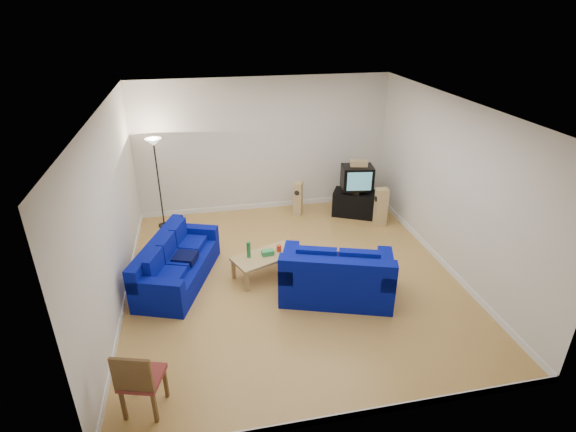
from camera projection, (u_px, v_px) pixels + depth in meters
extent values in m
cube|color=olive|center=(292.00, 278.00, 8.45)|extent=(6.00, 6.50, 0.01)
cube|color=white|center=(293.00, 107.00, 7.07)|extent=(6.00, 6.50, 0.01)
cube|color=silver|center=(264.00, 146.00, 10.63)|extent=(6.00, 0.01, 3.20)
cube|color=silver|center=(355.00, 317.00, 4.89)|extent=(6.00, 0.01, 3.20)
cube|color=silver|center=(111.00, 215.00, 7.21)|extent=(0.01, 6.50, 3.20)
cube|color=silver|center=(451.00, 187.00, 8.30)|extent=(0.01, 6.50, 3.20)
cube|color=white|center=(265.00, 205.00, 11.29)|extent=(6.00, 0.02, 0.12)
cube|color=white|center=(347.00, 416.00, 5.57)|extent=(6.00, 0.02, 0.12)
cube|color=white|center=(126.00, 294.00, 7.88)|extent=(0.02, 6.50, 0.12)
cube|color=white|center=(438.00, 258.00, 8.97)|extent=(0.02, 6.50, 0.12)
cube|color=#070E6E|center=(179.00, 271.00, 8.27)|extent=(1.61, 2.35, 0.41)
cube|color=#070E6E|center=(158.00, 250.00, 8.13)|extent=(0.93, 2.11, 0.42)
cube|color=#070E6E|center=(195.00, 231.00, 9.00)|extent=(0.95, 0.52, 0.24)
cube|color=#070E6E|center=(155.00, 287.00, 7.26)|extent=(0.95, 0.52, 0.24)
cube|color=black|center=(185.00, 258.00, 8.12)|extent=(0.50, 0.50, 0.12)
cube|color=#070E6E|center=(336.00, 283.00, 7.87)|extent=(2.15, 1.62, 0.47)
cube|color=#070E6E|center=(337.00, 273.00, 7.30)|extent=(1.89, 0.84, 0.48)
cube|color=#070E6E|center=(289.00, 262.00, 7.80)|extent=(0.57, 1.09, 0.27)
cube|color=#070E6E|center=(386.00, 268.00, 7.62)|extent=(0.57, 1.09, 0.27)
cube|color=black|center=(337.00, 261.00, 7.87)|extent=(0.57, 0.57, 0.14)
cube|color=tan|center=(265.00, 256.00, 8.36)|extent=(1.33, 1.02, 0.05)
cube|color=tan|center=(247.00, 282.00, 7.99)|extent=(0.08, 0.08, 0.38)
cube|color=tan|center=(233.00, 269.00, 8.36)|extent=(0.08, 0.08, 0.38)
cube|color=tan|center=(297.00, 263.00, 8.55)|extent=(0.08, 0.08, 0.38)
cube|color=tan|center=(282.00, 252.00, 8.92)|extent=(0.08, 0.08, 0.38)
cylinder|color=#197233|center=(249.00, 250.00, 8.22)|extent=(0.08, 0.08, 0.31)
cube|color=green|center=(268.00, 253.00, 8.34)|extent=(0.24, 0.15, 0.09)
cylinder|color=red|center=(279.00, 248.00, 8.45)|extent=(0.10, 0.10, 0.13)
cube|color=black|center=(287.00, 257.00, 8.28)|extent=(0.15, 0.06, 0.02)
cube|color=black|center=(354.00, 203.00, 10.81)|extent=(1.12, 0.93, 0.60)
cube|color=black|center=(354.00, 191.00, 10.61)|extent=(0.54, 0.54, 0.10)
cube|color=black|center=(357.00, 177.00, 10.50)|extent=(0.78, 0.61, 0.55)
cube|color=#356C75|center=(359.00, 182.00, 10.26)|extent=(0.56, 0.10, 0.44)
cube|color=tan|center=(359.00, 163.00, 10.36)|extent=(0.42, 0.25, 0.14)
cube|color=tan|center=(298.00, 198.00, 10.79)|extent=(0.28, 0.30, 0.83)
cylinder|color=black|center=(297.00, 193.00, 10.59)|extent=(0.12, 0.07, 0.12)
cube|color=tan|center=(381.00, 207.00, 10.25)|extent=(0.27, 0.22, 0.90)
cylinder|color=black|center=(376.00, 199.00, 10.14)|extent=(0.02, 0.13, 0.13)
cylinder|color=black|center=(164.00, 225.00, 10.38)|extent=(0.27, 0.27, 0.03)
cylinder|color=black|center=(159.00, 186.00, 9.96)|extent=(0.03, 0.03, 1.94)
cone|color=white|center=(153.00, 142.00, 9.52)|extent=(0.36, 0.36, 0.16)
cube|color=brown|center=(123.00, 405.00, 5.50)|extent=(0.05, 0.05, 0.48)
cube|color=brown|center=(136.00, 380.00, 5.85)|extent=(0.05, 0.05, 0.48)
cube|color=brown|center=(155.00, 407.00, 5.47)|extent=(0.05, 0.05, 0.48)
cube|color=brown|center=(166.00, 382.00, 5.82)|extent=(0.05, 0.05, 0.48)
cube|color=maroon|center=(142.00, 378.00, 5.54)|extent=(0.60, 0.60, 0.07)
cube|color=brown|center=(132.00, 375.00, 5.23)|extent=(0.48, 0.18, 0.48)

